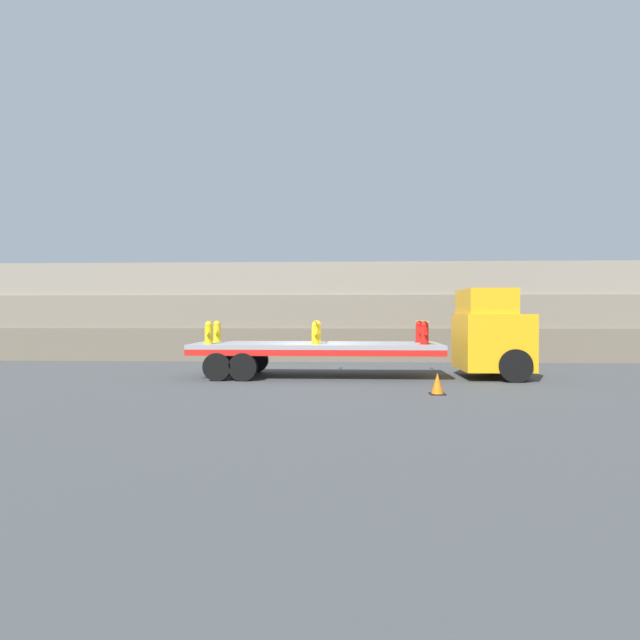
{
  "coord_description": "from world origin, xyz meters",
  "views": [
    {
      "loc": [
        0.9,
        -17.13,
        2.16
      ],
      "look_at": [
        0.12,
        0.0,
        1.96
      ],
      "focal_mm": 28.0,
      "sensor_mm": 36.0,
      "label": 1
    }
  ],
  "objects_px": {
    "fire_hydrant_yellow_far_1": "(317,332)",
    "fire_hydrant_red_far_2": "(419,332)",
    "traffic_cone": "(437,384)",
    "fire_hydrant_red_near_2": "(425,333)",
    "truck_cab": "(493,334)",
    "fire_hydrant_yellow_near_0": "(209,333)",
    "fire_hydrant_yellow_near_1": "(316,333)",
    "fire_hydrant_yellow_far_0": "(217,332)",
    "flatbed_trailer": "(299,350)"
  },
  "relations": [
    {
      "from": "truck_cab",
      "to": "fire_hydrant_red_near_2",
      "type": "relative_size",
      "value": 3.92
    },
    {
      "from": "fire_hydrant_yellow_far_1",
      "to": "traffic_cone",
      "type": "distance_m",
      "value": 5.56
    },
    {
      "from": "fire_hydrant_yellow_far_1",
      "to": "fire_hydrant_red_near_2",
      "type": "xyz_separation_m",
      "value": [
        3.61,
        -1.13,
        0.0
      ]
    },
    {
      "from": "fire_hydrant_yellow_near_0",
      "to": "fire_hydrant_red_near_2",
      "type": "bearing_deg",
      "value": 0.0
    },
    {
      "from": "fire_hydrant_yellow_far_0",
      "to": "fire_hydrant_red_far_2",
      "type": "distance_m",
      "value": 7.21
    },
    {
      "from": "fire_hydrant_yellow_near_1",
      "to": "fire_hydrant_red_near_2",
      "type": "xyz_separation_m",
      "value": [
        3.61,
        0.0,
        0.0
      ]
    },
    {
      "from": "flatbed_trailer",
      "to": "fire_hydrant_red_near_2",
      "type": "xyz_separation_m",
      "value": [
        4.22,
        -0.57,
        0.59
      ]
    },
    {
      "from": "flatbed_trailer",
      "to": "traffic_cone",
      "type": "xyz_separation_m",
      "value": [
        4.07,
        -3.61,
        -0.65
      ]
    },
    {
      "from": "fire_hydrant_yellow_far_1",
      "to": "fire_hydrant_red_near_2",
      "type": "distance_m",
      "value": 3.78
    },
    {
      "from": "fire_hydrant_yellow_far_1",
      "to": "traffic_cone",
      "type": "bearing_deg",
      "value": -50.46
    },
    {
      "from": "fire_hydrant_yellow_near_0",
      "to": "fire_hydrant_yellow_near_1",
      "type": "relative_size",
      "value": 1.0
    },
    {
      "from": "fire_hydrant_yellow_near_0",
      "to": "fire_hydrant_yellow_near_1",
      "type": "bearing_deg",
      "value": 0.0
    },
    {
      "from": "fire_hydrant_yellow_near_1",
      "to": "traffic_cone",
      "type": "height_order",
      "value": "fire_hydrant_yellow_near_1"
    },
    {
      "from": "fire_hydrant_red_far_2",
      "to": "fire_hydrant_red_near_2",
      "type": "bearing_deg",
      "value": -90.0
    },
    {
      "from": "flatbed_trailer",
      "to": "fire_hydrant_yellow_near_1",
      "type": "height_order",
      "value": "fire_hydrant_yellow_near_1"
    },
    {
      "from": "flatbed_trailer",
      "to": "fire_hydrant_yellow_far_0",
      "type": "xyz_separation_m",
      "value": [
        -2.99,
        0.57,
        0.59
      ]
    },
    {
      "from": "fire_hydrant_yellow_far_0",
      "to": "traffic_cone",
      "type": "height_order",
      "value": "fire_hydrant_yellow_far_0"
    },
    {
      "from": "fire_hydrant_yellow_near_0",
      "to": "fire_hydrant_red_near_2",
      "type": "height_order",
      "value": "same"
    },
    {
      "from": "truck_cab",
      "to": "fire_hydrant_yellow_near_0",
      "type": "bearing_deg",
      "value": -176.63
    },
    {
      "from": "fire_hydrant_yellow_far_0",
      "to": "traffic_cone",
      "type": "bearing_deg",
      "value": -30.65
    },
    {
      "from": "flatbed_trailer",
      "to": "fire_hydrant_yellow_far_0",
      "type": "height_order",
      "value": "fire_hydrant_yellow_far_0"
    },
    {
      "from": "flatbed_trailer",
      "to": "fire_hydrant_yellow_near_0",
      "type": "distance_m",
      "value": 3.1
    },
    {
      "from": "fire_hydrant_yellow_near_0",
      "to": "fire_hydrant_yellow_far_0",
      "type": "bearing_deg",
      "value": 90.0
    },
    {
      "from": "fire_hydrant_yellow_far_1",
      "to": "fire_hydrant_yellow_near_0",
      "type": "bearing_deg",
      "value": -162.54
    },
    {
      "from": "flatbed_trailer",
      "to": "fire_hydrant_yellow_far_0",
      "type": "bearing_deg",
      "value": 169.27
    },
    {
      "from": "fire_hydrant_yellow_near_0",
      "to": "fire_hydrant_yellow_far_1",
      "type": "distance_m",
      "value": 3.78
    },
    {
      "from": "fire_hydrant_yellow_near_0",
      "to": "fire_hydrant_yellow_far_1",
      "type": "height_order",
      "value": "same"
    },
    {
      "from": "fire_hydrant_yellow_far_1",
      "to": "fire_hydrant_red_far_2",
      "type": "bearing_deg",
      "value": 0.0
    },
    {
      "from": "fire_hydrant_yellow_near_1",
      "to": "fire_hydrant_red_far_2",
      "type": "xyz_separation_m",
      "value": [
        3.61,
        1.13,
        0.0
      ]
    },
    {
      "from": "fire_hydrant_yellow_near_1",
      "to": "flatbed_trailer",
      "type": "bearing_deg",
      "value": 137.3
    },
    {
      "from": "fire_hydrant_yellow_near_0",
      "to": "traffic_cone",
      "type": "distance_m",
      "value": 7.79
    },
    {
      "from": "traffic_cone",
      "to": "fire_hydrant_yellow_far_0",
      "type": "bearing_deg",
      "value": 149.35
    },
    {
      "from": "truck_cab",
      "to": "fire_hydrant_yellow_near_0",
      "type": "height_order",
      "value": "truck_cab"
    },
    {
      "from": "fire_hydrant_yellow_near_0",
      "to": "traffic_cone",
      "type": "height_order",
      "value": "fire_hydrant_yellow_near_0"
    },
    {
      "from": "fire_hydrant_yellow_far_1",
      "to": "fire_hydrant_red_far_2",
      "type": "xyz_separation_m",
      "value": [
        3.61,
        0.0,
        0.0
      ]
    },
    {
      "from": "fire_hydrant_red_near_2",
      "to": "fire_hydrant_yellow_near_1",
      "type": "bearing_deg",
      "value": 180.0
    },
    {
      "from": "fire_hydrant_yellow_far_0",
      "to": "fire_hydrant_yellow_near_1",
      "type": "height_order",
      "value": "same"
    },
    {
      "from": "truck_cab",
      "to": "fire_hydrant_yellow_far_0",
      "type": "bearing_deg",
      "value": 176.63
    },
    {
      "from": "fire_hydrant_yellow_near_1",
      "to": "fire_hydrant_red_far_2",
      "type": "height_order",
      "value": "same"
    },
    {
      "from": "fire_hydrant_red_near_2",
      "to": "traffic_cone",
      "type": "relative_size",
      "value": 1.31
    },
    {
      "from": "truck_cab",
      "to": "fire_hydrant_yellow_near_0",
      "type": "relative_size",
      "value": 3.92
    },
    {
      "from": "truck_cab",
      "to": "fire_hydrant_yellow_far_0",
      "type": "height_order",
      "value": "truck_cab"
    },
    {
      "from": "fire_hydrant_yellow_near_0",
      "to": "fire_hydrant_yellow_far_0",
      "type": "distance_m",
      "value": 1.13
    },
    {
      "from": "flatbed_trailer",
      "to": "fire_hydrant_red_far_2",
      "type": "distance_m",
      "value": 4.3
    },
    {
      "from": "truck_cab",
      "to": "flatbed_trailer",
      "type": "xyz_separation_m",
      "value": [
        -6.62,
        0.0,
        -0.56
      ]
    },
    {
      "from": "fire_hydrant_yellow_near_0",
      "to": "fire_hydrant_red_far_2",
      "type": "height_order",
      "value": "same"
    },
    {
      "from": "truck_cab",
      "to": "fire_hydrant_yellow_near_1",
      "type": "height_order",
      "value": "truck_cab"
    },
    {
      "from": "fire_hydrant_yellow_far_0",
      "to": "traffic_cone",
      "type": "relative_size",
      "value": 1.31
    },
    {
      "from": "fire_hydrant_yellow_near_0",
      "to": "traffic_cone",
      "type": "relative_size",
      "value": 1.31
    },
    {
      "from": "flatbed_trailer",
      "to": "fire_hydrant_yellow_far_1",
      "type": "distance_m",
      "value": 1.03
    }
  ]
}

